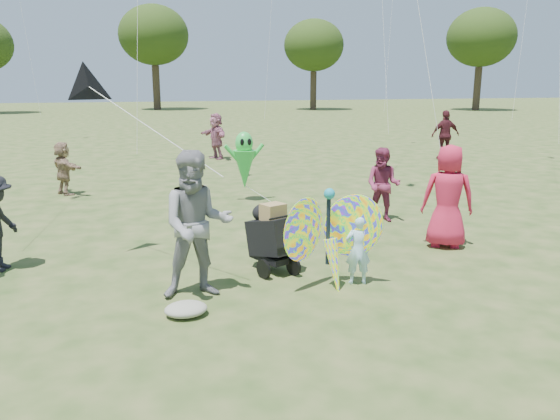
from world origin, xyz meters
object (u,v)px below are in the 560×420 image
object	(u,v)px
jogging_stroller	(271,232)
alien_kite	(244,163)
child_girl	(358,250)
adult_man	(197,225)
crowd_a	(448,196)
crowd_e	(383,185)
crowd_d	(63,168)
crowd_j	(216,136)
butterfly_kite	(331,240)
crowd_h	(445,135)

from	to	relation	value
jogging_stroller	alien_kite	size ratio (longest dim) A/B	0.66
child_girl	adult_man	size ratio (longest dim) A/B	0.51
child_girl	crowd_a	bearing A→B (deg)	-139.32
crowd_a	crowd_e	bearing A→B (deg)	-55.58
crowd_d	adult_man	bearing A→B (deg)	166.94
crowd_j	jogging_stroller	xyz separation A→B (m)	(-1.43, -12.98, -0.27)
child_girl	butterfly_kite	bearing A→B (deg)	15.33
adult_man	crowd_a	xyz separation A→B (m)	(4.64, 1.07, -0.09)
crowd_a	crowd_h	size ratio (longest dim) A/B	0.99
crowd_a	jogging_stroller	size ratio (longest dim) A/B	1.63
adult_man	crowd_j	size ratio (longest dim) A/B	1.16
adult_man	jogging_stroller	xyz separation A→B (m)	(1.28, 0.79, -0.41)
jogging_stroller	butterfly_kite	world-z (taller)	butterfly_kite
crowd_j	alien_kite	xyz separation A→B (m)	(-0.68, -7.83, 0.09)
adult_man	alien_kite	world-z (taller)	adult_man
child_girl	adult_man	distance (m)	2.38
crowd_d	crowd_j	distance (m)	7.64
butterfly_kite	crowd_e	bearing A→B (deg)	52.80
child_girl	alien_kite	xyz separation A→B (m)	(-0.29, 6.14, 0.45)
crowd_j	alien_kite	world-z (taller)	crowd_j
crowd_e	crowd_j	bearing A→B (deg)	140.95
crowd_d	alien_kite	size ratio (longest dim) A/B	0.81
crowd_j	crowd_h	bearing A→B (deg)	51.99
crowd_a	crowd_h	distance (m)	11.90
jogging_stroller	butterfly_kite	bearing A→B (deg)	-82.98
adult_man	crowd_j	world-z (taller)	adult_man
crowd_e	alien_kite	xyz separation A→B (m)	(-2.37, 2.84, 0.18)
child_girl	jogging_stroller	xyz separation A→B (m)	(-1.04, 1.00, 0.09)
child_girl	butterfly_kite	distance (m)	0.49
alien_kite	crowd_d	bearing A→B (deg)	154.18
adult_man	crowd_e	xyz separation A→B (m)	(4.40, 3.10, -0.23)
crowd_e	crowd_d	bearing A→B (deg)	-174.30
adult_man	alien_kite	bearing A→B (deg)	74.91
crowd_j	jogging_stroller	world-z (taller)	crowd_j
crowd_h	jogging_stroller	bearing A→B (deg)	53.29
crowd_e	crowd_a	bearing A→B (deg)	-41.22
crowd_e	jogging_stroller	world-z (taller)	crowd_e
alien_kite	crowd_j	bearing A→B (deg)	85.04
adult_man	butterfly_kite	bearing A→B (deg)	-3.26
crowd_d	butterfly_kite	xyz separation A→B (m)	(4.25, -8.30, 0.02)
crowd_h	alien_kite	xyz separation A→B (m)	(-9.07, -5.12, 0.03)
crowd_h	crowd_j	bearing A→B (deg)	-10.86
crowd_d	crowd_j	size ratio (longest dim) A/B	0.80
butterfly_kite	alien_kite	bearing A→B (deg)	88.51
jogging_stroller	butterfly_kite	size ratio (longest dim) A/B	0.66
child_girl	alien_kite	distance (m)	6.16
alien_kite	child_girl	bearing A→B (deg)	-87.33
jogging_stroller	butterfly_kite	xyz separation A→B (m)	(0.59, -1.02, 0.11)
crowd_d	butterfly_kite	world-z (taller)	butterfly_kite
crowd_h	crowd_d	bearing A→B (deg)	19.54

